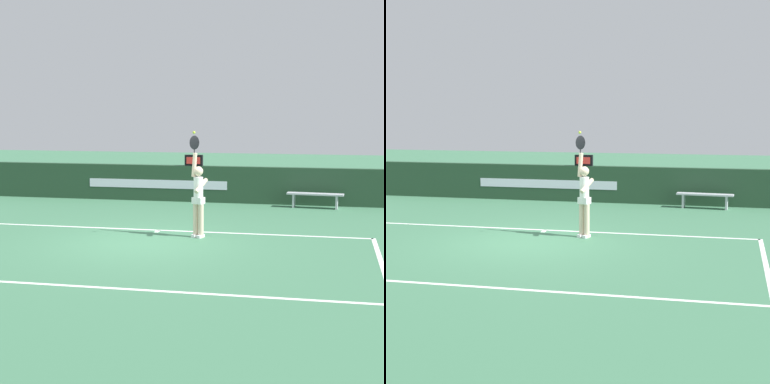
{
  "view_description": "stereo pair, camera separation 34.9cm",
  "coord_description": "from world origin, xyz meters",
  "views": [
    {
      "loc": [
        4.26,
        -14.4,
        3.16
      ],
      "look_at": [
        1.02,
        0.91,
        1.11
      ],
      "focal_mm": 60.81,
      "sensor_mm": 36.0,
      "label": 1
    },
    {
      "loc": [
        4.6,
        -14.32,
        3.16
      ],
      "look_at": [
        1.02,
        0.91,
        1.11
      ],
      "focal_mm": 60.81,
      "sensor_mm": 36.0,
      "label": 2
    }
  ],
  "objects": [
    {
      "name": "courtside_bench_near",
      "position": [
        3.86,
        6.21,
        0.37
      ],
      "size": [
        1.78,
        0.5,
        0.47
      ],
      "color": "#B5B8C1",
      "rests_on": "ground"
    },
    {
      "name": "tennis_player",
      "position": [
        1.17,
        0.92,
        1.04
      ],
      "size": [
        0.48,
        0.51,
        2.5
      ],
      "color": "beige",
      "rests_on": "ground"
    },
    {
      "name": "back_wall",
      "position": [
        -0.0,
        6.82,
        0.61
      ],
      "size": [
        15.02,
        0.27,
        1.21
      ],
      "color": "#203E28",
      "rests_on": "ground"
    },
    {
      "name": "speed_display",
      "position": [
        -0.17,
        6.82,
        1.4
      ],
      "size": [
        0.6,
        0.18,
        0.36
      ],
      "color": "black",
      "rests_on": "back_wall"
    },
    {
      "name": "tennis_ball",
      "position": [
        1.12,
        0.68,
        2.57
      ],
      "size": [
        0.07,
        0.07,
        0.07
      ],
      "color": "#CFE738"
    },
    {
      "name": "ground_plane",
      "position": [
        0.0,
        0.0,
        0.0
      ],
      "size": [
        60.0,
        60.0,
        0.0
      ],
      "primitive_type": "plane",
      "color": "#3D7351"
    },
    {
      "name": "court_lines",
      "position": [
        0.0,
        -1.09,
        0.0
      ],
      "size": [
        10.84,
        5.53,
        0.0
      ],
      "color": "white",
      "rests_on": "ground"
    }
  ]
}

